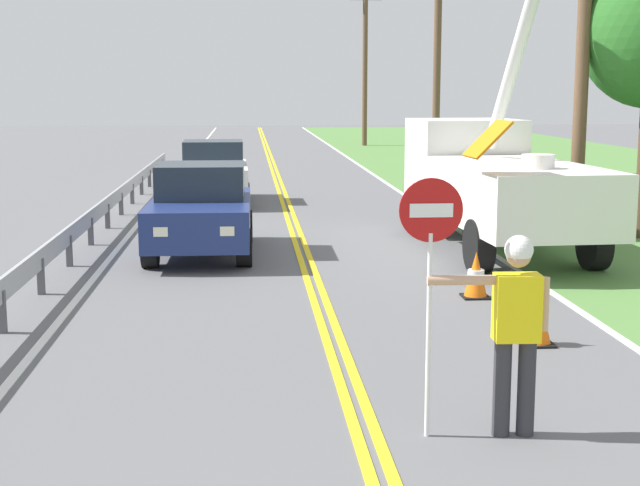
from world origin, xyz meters
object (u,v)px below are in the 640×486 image
(flagger_worker, at_px, (515,322))
(oncoming_sedan_nearest, at_px, (201,210))
(utility_pole_mid, at_px, (437,53))
(traffic_cone_lead, at_px, (537,318))
(utility_pole_near, at_px, (585,13))
(stop_sign_paddle, at_px, (430,249))
(traffic_cone_mid, at_px, (476,276))
(utility_bucket_truck, at_px, (493,176))
(oncoming_sedan_second, at_px, (214,173))
(utility_pole_far, at_px, (365,64))

(flagger_worker, distance_m, oncoming_sedan_nearest, 10.18)
(utility_pole_mid, height_order, traffic_cone_lead, utility_pole_mid)
(oncoming_sedan_nearest, distance_m, utility_pole_near, 8.56)
(flagger_worker, relative_size, utility_pole_mid, 0.21)
(utility_pole_mid, bearing_deg, oncoming_sedan_nearest, -115.07)
(stop_sign_paddle, distance_m, oncoming_sedan_nearest, 9.96)
(traffic_cone_mid, bearing_deg, traffic_cone_lead, -87.61)
(utility_bucket_truck, distance_m, traffic_cone_lead, 7.29)
(stop_sign_paddle, relative_size, utility_pole_mid, 0.27)
(flagger_worker, relative_size, utility_bucket_truck, 0.26)
(stop_sign_paddle, distance_m, traffic_cone_mid, 5.96)
(utility_pole_near, xyz_separation_m, traffic_cone_lead, (-3.24, -7.72, -4.26))
(oncoming_sedan_second, bearing_deg, traffic_cone_lead, -73.44)
(traffic_cone_mid, bearing_deg, flagger_worker, -100.65)
(utility_pole_near, bearing_deg, utility_bucket_truck, -161.98)
(stop_sign_paddle, bearing_deg, oncoming_sedan_nearest, 104.37)
(stop_sign_paddle, relative_size, utility_pole_far, 0.27)
(oncoming_sedan_nearest, height_order, oncoming_sedan_second, same)
(stop_sign_paddle, distance_m, utility_bucket_truck, 10.50)
(flagger_worker, distance_m, stop_sign_paddle, 1.02)
(oncoming_sedan_second, distance_m, traffic_cone_mid, 13.05)
(utility_pole_far, bearing_deg, utility_pole_near, -89.76)
(utility_bucket_truck, relative_size, utility_pole_near, 0.78)
(flagger_worker, height_order, utility_pole_near, utility_pole_near)
(utility_pole_mid, distance_m, traffic_cone_lead, 24.32)
(flagger_worker, height_order, traffic_cone_mid, flagger_worker)
(flagger_worker, xyz_separation_m, traffic_cone_lead, (1.15, 2.92, -0.71))
(utility_bucket_truck, relative_size, oncoming_sedan_nearest, 1.68)
(utility_pole_near, distance_m, utility_pole_mid, 15.98)
(utility_pole_near, bearing_deg, oncoming_sedan_second, 136.84)
(traffic_cone_lead, bearing_deg, traffic_cone_mid, 92.39)
(oncoming_sedan_nearest, height_order, traffic_cone_lead, oncoming_sedan_nearest)
(utility_pole_far, xyz_separation_m, traffic_cone_mid, (-3.21, -38.70, -4.18))
(utility_bucket_truck, bearing_deg, oncoming_sedan_nearest, -176.29)
(stop_sign_paddle, xyz_separation_m, utility_bucket_truck, (3.23, 9.98, -0.29))
(traffic_cone_lead, bearing_deg, utility_bucket_truck, 79.57)
(utility_pole_far, xyz_separation_m, traffic_cone_lead, (-3.10, -41.32, -4.18))
(oncoming_sedan_second, xyz_separation_m, utility_pole_mid, (7.99, 8.78, 3.62))
(utility_pole_near, bearing_deg, utility_pole_mid, 88.87)
(traffic_cone_lead, bearing_deg, oncoming_sedan_nearest, 123.10)
(utility_pole_mid, bearing_deg, traffic_cone_lead, -98.53)
(oncoming_sedan_second, height_order, utility_pole_mid, utility_pole_mid)
(utility_bucket_truck, bearing_deg, utility_pole_far, 87.00)
(traffic_cone_mid, bearing_deg, stop_sign_paddle, -108.19)
(flagger_worker, bearing_deg, oncoming_sedan_nearest, 108.52)
(utility_pole_mid, relative_size, traffic_cone_lead, 12.19)
(stop_sign_paddle, distance_m, utility_pole_mid, 27.29)
(stop_sign_paddle, bearing_deg, utility_pole_far, 83.52)
(stop_sign_paddle, relative_size, oncoming_sedan_nearest, 0.57)
(flagger_worker, xyz_separation_m, stop_sign_paddle, (-0.77, 0.03, 0.66))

